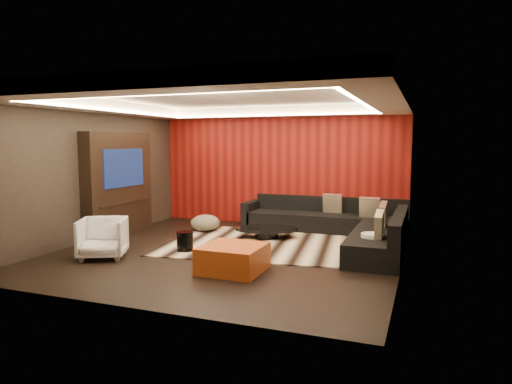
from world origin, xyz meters
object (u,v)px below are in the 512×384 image
at_px(drum_stool, 185,241).
at_px(armchair, 103,238).
at_px(orange_ottoman, 233,258).
at_px(sectional_sofa, 343,226).
at_px(coffee_table, 266,232).
at_px(white_side_table, 372,247).

xyz_separation_m(drum_stool, armchair, (-1.10, -0.89, 0.15)).
bearing_deg(drum_stool, orange_ottoman, -32.74).
bearing_deg(orange_ottoman, armchair, -179.05).
height_order(armchair, sectional_sofa, sectional_sofa).
xyz_separation_m(drum_stool, sectional_sofa, (2.49, 2.13, 0.07)).
bearing_deg(coffee_table, drum_stool, -121.96).
height_order(coffee_table, drum_stool, drum_stool).
relative_size(coffee_table, armchair, 1.69).
xyz_separation_m(armchair, sectional_sofa, (3.59, 3.02, -0.09)).
distance_m(white_side_table, armchair, 4.59).
relative_size(coffee_table, white_side_table, 2.79).
bearing_deg(coffee_table, armchair, -130.03).
bearing_deg(coffee_table, sectional_sofa, 19.30).
distance_m(coffee_table, sectional_sofa, 1.58).
bearing_deg(orange_ottoman, coffee_table, 97.43).
bearing_deg(armchair, drum_stool, 12.51).
distance_m(drum_stool, orange_ottoman, 1.58).
xyz_separation_m(orange_ottoman, armchair, (-2.43, -0.04, 0.15)).
height_order(coffee_table, sectional_sofa, sectional_sofa).
bearing_deg(sectional_sofa, orange_ottoman, -111.27).
height_order(white_side_table, orange_ottoman, white_side_table).
bearing_deg(white_side_table, coffee_table, 154.92).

